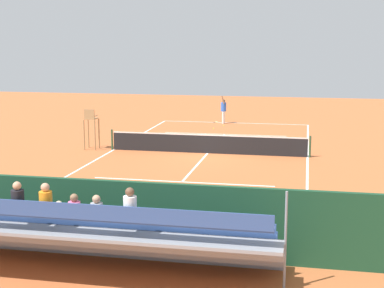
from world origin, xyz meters
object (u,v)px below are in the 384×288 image
object	(u,v)px
tennis_net	(208,144)
tennis_player	(223,109)
tennis_racket	(216,122)
tennis_ball_far	(224,125)
tennis_ball_near	(214,128)
courtside_bench	(193,228)
equipment_bag	(131,239)
umpire_chair	(91,125)
bleacher_stand	(96,235)

from	to	relation	value
tennis_net	tennis_player	distance (m)	10.64
tennis_net	tennis_racket	size ratio (longest dim) A/B	17.57
tennis_ball_far	tennis_ball_near	bearing A→B (deg)	71.53
tennis_racket	courtside_bench	bearing A→B (deg)	97.56
courtside_bench	tennis_net	bearing A→B (deg)	-81.85
equipment_bag	umpire_chair	bearing A→B (deg)	-64.46
tennis_net	umpire_chair	world-z (taller)	umpire_chair
bleacher_stand	umpire_chair	xyz separation A→B (m)	(6.08, -15.28, 0.35)
bleacher_stand	tennis_ball_far	xyz separation A→B (m)	(0.42, -24.83, -0.93)
tennis_net	tennis_ball_near	bearing A→B (deg)	-82.87
tennis_player	tennis_ball_far	xyz separation A→B (m)	(-0.20, 1.17, -0.98)
tennis_ball_near	tennis_ball_far	size ratio (longest dim) A/B	1.00
tennis_player	tennis_ball_far	bearing A→B (deg)	99.83
tennis_net	umpire_chair	bearing A→B (deg)	1.12
tennis_ball_near	tennis_player	bearing A→B (deg)	-95.89
umpire_chair	equipment_bag	size ratio (longest dim) A/B	2.38
bleacher_stand	equipment_bag	xyz separation A→B (m)	(-0.26, -2.00, -0.79)
equipment_bag	tennis_ball_far	distance (m)	22.84
bleacher_stand	tennis_ball_far	bearing A→B (deg)	-89.03
bleacher_stand	tennis_ball_near	distance (m)	23.47
bleacher_stand	tennis_ball_far	distance (m)	24.85
tennis_racket	tennis_net	bearing A→B (deg)	96.85
equipment_bag	tennis_player	world-z (taller)	tennis_player
umpire_chair	tennis_player	size ratio (longest dim) A/B	1.11
tennis_racket	tennis_ball_near	world-z (taller)	tennis_ball_near
bleacher_stand	tennis_racket	world-z (taller)	bleacher_stand
umpire_chair	tennis_racket	size ratio (longest dim) A/B	3.65
tennis_player	tennis_ball_near	distance (m)	2.76
bleacher_stand	tennis_ball_near	bearing A→B (deg)	-87.83
tennis_net	bleacher_stand	world-z (taller)	bleacher_stand
bleacher_stand	tennis_racket	bearing A→B (deg)	-87.38
tennis_ball_near	tennis_net	bearing A→B (deg)	97.13
tennis_racket	tennis_ball_near	bearing A→B (deg)	96.10
tennis_ball_near	tennis_racket	bearing A→B (deg)	-83.90
courtside_bench	tennis_racket	bearing A→B (deg)	-82.44
tennis_racket	tennis_ball_far	world-z (taller)	tennis_ball_far
courtside_bench	equipment_bag	bearing A→B (deg)	4.18
bleacher_stand	tennis_player	bearing A→B (deg)	-88.63
tennis_net	courtside_bench	distance (m)	13.41
bleacher_stand	tennis_ball_far	size ratio (longest dim) A/B	137.27
tennis_player	tennis_ball_far	world-z (taller)	tennis_player
bleacher_stand	umpire_chair	bearing A→B (deg)	-68.29
equipment_bag	tennis_ball_far	size ratio (longest dim) A/B	13.64
bleacher_stand	umpire_chair	world-z (taller)	bleacher_stand
courtside_bench	tennis_ball_near	distance (m)	21.51
tennis_racket	umpire_chair	bearing A→B (deg)	66.50
umpire_chair	tennis_racket	xyz separation A→B (m)	(-4.87, -11.20, -1.30)
bleacher_stand	courtside_bench	distance (m)	2.96
umpire_chair	tennis_ball_far	xyz separation A→B (m)	(-5.66, -9.55, -1.28)
bleacher_stand	equipment_bag	bearing A→B (deg)	-97.46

